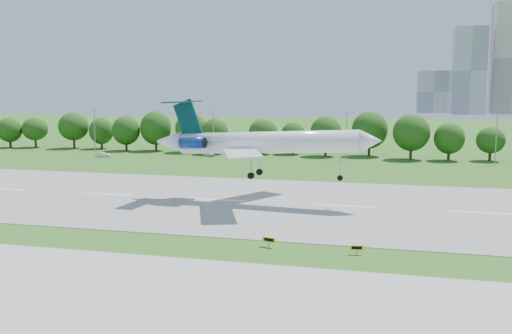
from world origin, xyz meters
The scene contains 11 objects.
ground centered at (0.00, 0.00, 0.00)m, with size 600.00×600.00×0.00m, color #2D6019.
runway centered at (0.00, 25.00, 0.04)m, with size 400.00×45.00×0.08m, color gray.
taxiway centered at (0.00, -18.00, 0.04)m, with size 400.00×23.00×0.08m, color #ADADA8.
tree_line centered at (0.00, 92.00, 6.19)m, with size 288.40×8.40×10.40m.
light_poles centered at (-2.50, 82.00, 6.34)m, with size 175.90×0.25×12.19m.
skyline centered at (100.16, 390.61, 30.46)m, with size 127.00×52.00×80.00m.
airliner centered at (6.00, 25.14, 9.70)m, with size 36.98×26.87×12.32m.
taxi_sign_centre centered at (23.82, -0.48, 0.77)m, with size 1.49×0.46×1.05m.
taxi_sign_right centered at (13.85, 0.10, 0.86)m, with size 1.65×0.65×1.17m.
service_vehicle_a centered at (-48.68, 74.63, 0.65)m, with size 1.37×3.92×1.29m, color silver.
service_vehicle_b centered at (-21.90, 83.15, 0.66)m, with size 1.57×3.90×1.33m, color silver.
Camera 1 is at (27.91, -61.43, 17.82)m, focal length 40.00 mm.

